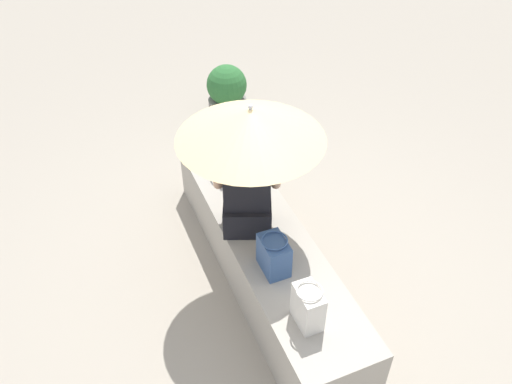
% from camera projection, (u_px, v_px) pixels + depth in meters
% --- Properties ---
extents(ground_plane, '(14.00, 14.00, 0.00)m').
position_uv_depth(ground_plane, '(264.00, 275.00, 4.12)').
color(ground_plane, '#9E9384').
extents(stone_bench, '(2.44, 0.57, 0.48)m').
position_uv_depth(stone_bench, '(264.00, 254.00, 3.96)').
color(stone_bench, '#A8A093').
rests_on(stone_bench, ground).
extents(person_seated, '(0.39, 0.51, 0.90)m').
position_uv_depth(person_seated, '(247.00, 185.00, 3.60)').
color(person_seated, black).
rests_on(person_seated, stone_bench).
extents(parasol, '(0.96, 0.96, 1.04)m').
position_uv_depth(parasol, '(251.00, 124.00, 3.24)').
color(parasol, '#B7B7BC').
rests_on(parasol, stone_bench).
extents(handbag_black, '(0.21, 0.16, 0.29)m').
position_uv_depth(handbag_black, '(308.00, 307.00, 3.12)').
color(handbag_black, silver).
rests_on(handbag_black, stone_bench).
extents(tote_bag_canvas, '(0.27, 0.20, 0.33)m').
position_uv_depth(tote_bag_canvas, '(227.00, 152.00, 4.28)').
color(tote_bag_canvas, '#335184').
rests_on(tote_bag_canvas, stone_bench).
extents(shoulder_bag_spare, '(0.23, 0.18, 0.27)m').
position_uv_depth(shoulder_bag_spare, '(274.00, 255.00, 3.45)').
color(shoulder_bag_spare, '#335184').
rests_on(shoulder_bag_spare, stone_bench).
extents(planter_near, '(0.42, 0.42, 0.68)m').
position_uv_depth(planter_near, '(227.00, 96.00, 5.55)').
color(planter_near, gray).
rests_on(planter_near, ground).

